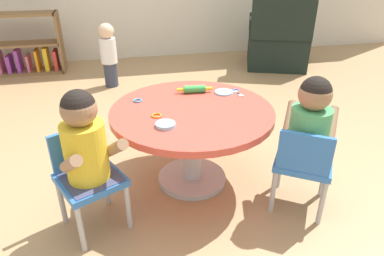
% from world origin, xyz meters
% --- Properties ---
extents(ground_plane, '(10.00, 10.00, 0.00)m').
position_xyz_m(ground_plane, '(0.00, 0.00, 0.00)').
color(ground_plane, tan).
extents(craft_table, '(0.97, 0.97, 0.51)m').
position_xyz_m(craft_table, '(0.00, 0.00, 0.40)').
color(craft_table, silver).
rests_on(craft_table, ground).
extents(child_chair_left, '(0.40, 0.40, 0.54)m').
position_xyz_m(child_chair_left, '(-0.61, -0.26, 0.31)').
color(child_chair_left, '#B7B7BC').
rests_on(child_chair_left, ground).
extents(seated_child_left, '(0.39, 0.43, 0.51)m').
position_xyz_m(seated_child_left, '(-0.59, -0.30, 0.53)').
color(seated_child_left, '#3F4772').
rests_on(seated_child_left, ground).
extents(child_chair_right, '(0.42, 0.42, 0.54)m').
position_xyz_m(child_chair_right, '(0.54, -0.39, 0.31)').
color(child_chair_right, '#B7B7BC').
rests_on(child_chair_right, ground).
extents(seated_child_right, '(0.41, 0.44, 0.51)m').
position_xyz_m(seated_child_right, '(0.56, -0.36, 0.53)').
color(seated_child_right, '#3F4772').
rests_on(seated_child_right, ground).
extents(bookshelf_low, '(0.93, 0.28, 0.70)m').
position_xyz_m(bookshelf_low, '(-1.49, 2.55, 0.29)').
color(bookshelf_low, olive).
rests_on(bookshelf_low, ground).
extents(armchair_dark, '(0.91, 0.92, 0.85)m').
position_xyz_m(armchair_dark, '(1.56, 2.15, 0.31)').
color(armchair_dark, black).
rests_on(armchair_dark, ground).
extents(toddler_standing, '(0.17, 0.17, 0.67)m').
position_xyz_m(toddler_standing, '(-0.49, 1.88, 0.36)').
color(toddler_standing, '#33384C').
rests_on(toddler_standing, ground).
extents(rolling_pin, '(0.23, 0.06, 0.05)m').
position_xyz_m(rolling_pin, '(0.07, 0.25, 0.53)').
color(rolling_pin, green).
rests_on(rolling_pin, craft_table).
extents(craft_scissors, '(0.08, 0.14, 0.01)m').
position_xyz_m(craft_scissors, '(0.34, 0.20, 0.51)').
color(craft_scissors, silver).
rests_on(craft_scissors, craft_table).
extents(playdough_blob_0, '(0.11, 0.11, 0.02)m').
position_xyz_m(playdough_blob_0, '(-0.19, -0.19, 0.52)').
color(playdough_blob_0, '#8CCCF2').
rests_on(playdough_blob_0, craft_table).
extents(playdough_blob_1, '(0.12, 0.12, 0.01)m').
position_xyz_m(playdough_blob_1, '(0.26, 0.20, 0.51)').
color(playdough_blob_1, '#8CCCF2').
rests_on(playdough_blob_1, craft_table).
extents(cookie_cutter_0, '(0.06, 0.06, 0.01)m').
position_xyz_m(cookie_cutter_0, '(-0.22, -0.06, 0.51)').
color(cookie_cutter_0, orange).
rests_on(cookie_cutter_0, craft_table).
extents(cookie_cutter_1, '(0.06, 0.06, 0.01)m').
position_xyz_m(cookie_cutter_1, '(-0.30, 0.18, 0.51)').
color(cookie_cutter_1, '#3F99D8').
rests_on(cookie_cutter_1, craft_table).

